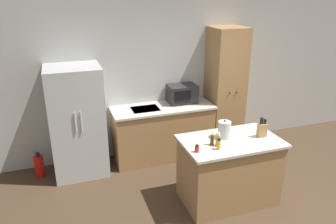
% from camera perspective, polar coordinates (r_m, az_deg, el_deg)
% --- Properties ---
extents(ground_plane, '(14.00, 14.00, 0.00)m').
position_cam_1_polar(ground_plane, '(4.46, 14.63, -18.00)').
color(ground_plane, '#423021').
extents(wall_back, '(7.20, 0.06, 2.60)m').
position_cam_1_polar(wall_back, '(5.74, 3.17, 6.23)').
color(wall_back, '#B2B2AD').
rests_on(wall_back, ground_plane).
extents(refrigerator, '(0.79, 0.72, 1.70)m').
position_cam_1_polar(refrigerator, '(5.14, -15.53, -1.63)').
color(refrigerator, '#B7BABC').
rests_on(refrigerator, ground_plane).
extents(back_counter, '(1.69, 0.65, 0.91)m').
position_cam_1_polar(back_counter, '(5.55, -0.91, -3.49)').
color(back_counter, '#9E7547').
rests_on(back_counter, ground_plane).
extents(pantry_cabinet, '(0.56, 0.58, 2.15)m').
position_cam_1_polar(pantry_cabinet, '(5.79, 9.89, 3.76)').
color(pantry_cabinet, '#9E7547').
rests_on(pantry_cabinet, ground_plane).
extents(kitchen_island, '(1.29, 0.79, 0.90)m').
position_cam_1_polar(kitchen_island, '(4.53, 10.52, -9.94)').
color(kitchen_island, '#9E7547').
rests_on(kitchen_island, ground_plane).
extents(microwave, '(0.47, 0.36, 0.30)m').
position_cam_1_polar(microwave, '(5.55, 2.48, 3.20)').
color(microwave, '#232326').
rests_on(microwave, back_counter).
extents(knife_block, '(0.12, 0.07, 0.28)m').
position_cam_1_polar(knife_block, '(4.47, 16.05, -3.00)').
color(knife_block, '#9E7547').
rests_on(knife_block, kitchen_island).
extents(spice_bottle_tall_dark, '(0.05, 0.05, 0.15)m').
position_cam_1_polar(spice_bottle_tall_dark, '(4.03, 8.82, -5.58)').
color(spice_bottle_tall_dark, gold).
rests_on(spice_bottle_tall_dark, kitchen_island).
extents(spice_bottle_short_red, '(0.06, 0.06, 0.18)m').
position_cam_1_polar(spice_bottle_short_red, '(4.11, 8.70, -4.80)').
color(spice_bottle_short_red, gold).
rests_on(spice_bottle_short_red, kitchen_island).
extents(spice_bottle_amber_oil, '(0.05, 0.05, 0.16)m').
position_cam_1_polar(spice_bottle_amber_oil, '(4.13, 7.68, -4.73)').
color(spice_bottle_amber_oil, '#563319').
rests_on(spice_bottle_amber_oil, kitchen_island).
extents(spice_bottle_green_herb, '(0.05, 0.05, 0.09)m').
position_cam_1_polar(spice_bottle_green_herb, '(3.95, 5.07, -6.38)').
color(spice_bottle_green_herb, '#B2281E').
rests_on(spice_bottle_green_herb, kitchen_island).
extents(kettle, '(0.17, 0.17, 0.25)m').
position_cam_1_polar(kettle, '(4.32, 9.76, -3.05)').
color(kettle, '#B2B5B7').
rests_on(kettle, kitchen_island).
extents(fire_extinguisher, '(0.14, 0.14, 0.40)m').
position_cam_1_polar(fire_extinguisher, '(5.49, -21.50, -8.68)').
color(fire_extinguisher, red).
rests_on(fire_extinguisher, ground_plane).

